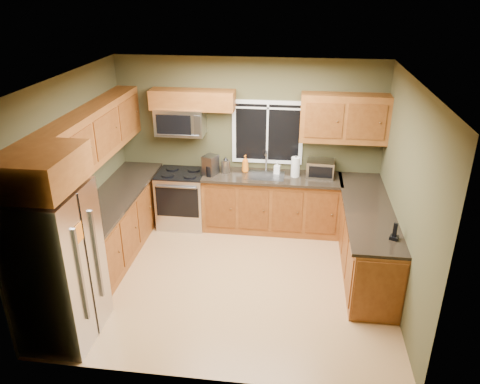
% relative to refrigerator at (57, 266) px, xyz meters
% --- Properties ---
extents(floor, '(4.20, 4.20, 0.00)m').
position_rel_refrigerator_xyz_m(floor, '(1.74, 1.30, -0.90)').
color(floor, '#B07F4D').
rests_on(floor, ground).
extents(ceiling, '(4.20, 4.20, 0.00)m').
position_rel_refrigerator_xyz_m(ceiling, '(1.74, 1.30, 1.80)').
color(ceiling, white).
rests_on(ceiling, back_wall).
extents(back_wall, '(4.20, 0.00, 4.20)m').
position_rel_refrigerator_xyz_m(back_wall, '(1.74, 3.10, 0.45)').
color(back_wall, '#444126').
rests_on(back_wall, ground).
extents(front_wall, '(4.20, 0.00, 4.20)m').
position_rel_refrigerator_xyz_m(front_wall, '(1.74, -0.50, 0.45)').
color(front_wall, '#444126').
rests_on(front_wall, ground).
extents(left_wall, '(0.00, 3.60, 3.60)m').
position_rel_refrigerator_xyz_m(left_wall, '(-0.36, 1.30, 0.45)').
color(left_wall, '#444126').
rests_on(left_wall, ground).
extents(right_wall, '(0.00, 3.60, 3.60)m').
position_rel_refrigerator_xyz_m(right_wall, '(3.84, 1.30, 0.45)').
color(right_wall, '#444126').
rests_on(right_wall, ground).
extents(window, '(1.12, 0.03, 1.02)m').
position_rel_refrigerator_xyz_m(window, '(2.04, 3.08, 0.65)').
color(window, white).
rests_on(window, back_wall).
extents(base_cabinets_left, '(0.60, 2.65, 0.90)m').
position_rel_refrigerator_xyz_m(base_cabinets_left, '(-0.06, 1.78, -0.45)').
color(base_cabinets_left, brown).
rests_on(base_cabinets_left, ground).
extents(countertop_left, '(0.65, 2.65, 0.04)m').
position_rel_refrigerator_xyz_m(countertop_left, '(-0.04, 1.78, 0.02)').
color(countertop_left, black).
rests_on(countertop_left, base_cabinets_left).
extents(base_cabinets_back, '(2.17, 0.60, 0.90)m').
position_rel_refrigerator_xyz_m(base_cabinets_back, '(2.15, 2.80, -0.45)').
color(base_cabinets_back, brown).
rests_on(base_cabinets_back, ground).
extents(countertop_back, '(2.17, 0.65, 0.04)m').
position_rel_refrigerator_xyz_m(countertop_back, '(2.15, 2.78, 0.02)').
color(countertop_back, black).
rests_on(countertop_back, base_cabinets_back).
extents(base_cabinets_peninsula, '(0.60, 2.52, 0.90)m').
position_rel_refrigerator_xyz_m(base_cabinets_peninsula, '(3.54, 1.84, -0.45)').
color(base_cabinets_peninsula, brown).
rests_on(base_cabinets_peninsula, ground).
extents(countertop_peninsula, '(0.65, 2.50, 0.04)m').
position_rel_refrigerator_xyz_m(countertop_peninsula, '(3.51, 1.85, 0.02)').
color(countertop_peninsula, black).
rests_on(countertop_peninsula, base_cabinets_peninsula).
extents(upper_cabinets_left, '(0.33, 2.65, 0.72)m').
position_rel_refrigerator_xyz_m(upper_cabinets_left, '(-0.20, 1.78, 0.96)').
color(upper_cabinets_left, brown).
rests_on(upper_cabinets_left, left_wall).
extents(upper_cabinets_back_left, '(1.30, 0.33, 0.30)m').
position_rel_refrigerator_xyz_m(upper_cabinets_back_left, '(0.89, 2.94, 1.17)').
color(upper_cabinets_back_left, brown).
rests_on(upper_cabinets_back_left, back_wall).
extents(upper_cabinets_back_right, '(1.30, 0.33, 0.72)m').
position_rel_refrigerator_xyz_m(upper_cabinets_back_right, '(3.19, 2.94, 0.96)').
color(upper_cabinets_back_right, brown).
rests_on(upper_cabinets_back_right, back_wall).
extents(upper_cabinet_over_fridge, '(0.72, 0.90, 0.38)m').
position_rel_refrigerator_xyz_m(upper_cabinet_over_fridge, '(-0.00, 0.00, 1.13)').
color(upper_cabinet_over_fridge, brown).
rests_on(upper_cabinet_over_fridge, left_wall).
extents(refrigerator, '(0.74, 0.90, 1.80)m').
position_rel_refrigerator_xyz_m(refrigerator, '(0.00, 0.00, 0.00)').
color(refrigerator, '#B7B7BC').
rests_on(refrigerator, ground).
extents(range, '(0.76, 0.69, 0.94)m').
position_rel_refrigerator_xyz_m(range, '(0.69, 2.77, -0.43)').
color(range, '#B7B7BC').
rests_on(range, ground).
extents(microwave, '(0.76, 0.41, 0.42)m').
position_rel_refrigerator_xyz_m(microwave, '(0.69, 2.91, 0.83)').
color(microwave, '#B7B7BC').
rests_on(microwave, back_wall).
extents(sink, '(0.60, 0.42, 0.36)m').
position_rel_refrigerator_xyz_m(sink, '(2.04, 2.79, 0.05)').
color(sink, slate).
rests_on(sink, countertop_back).
extents(toaster_oven, '(0.43, 0.35, 0.26)m').
position_rel_refrigerator_xyz_m(toaster_oven, '(2.89, 2.86, 0.17)').
color(toaster_oven, '#B7B7BC').
rests_on(toaster_oven, countertop_back).
extents(coffee_maker, '(0.26, 0.30, 0.31)m').
position_rel_refrigerator_xyz_m(coffee_maker, '(1.18, 2.72, 0.18)').
color(coffee_maker, slate).
rests_on(coffee_maker, countertop_back).
extents(kettle, '(0.16, 0.16, 0.26)m').
position_rel_refrigerator_xyz_m(kettle, '(1.41, 2.83, 0.16)').
color(kettle, '#B7B7BC').
rests_on(kettle, countertop_back).
extents(paper_towel_roll, '(0.16, 0.16, 0.35)m').
position_rel_refrigerator_xyz_m(paper_towel_roll, '(2.51, 2.81, 0.20)').
color(paper_towel_roll, white).
rests_on(paper_towel_roll, countertop_back).
extents(soap_bottle_a, '(0.13, 0.13, 0.28)m').
position_rel_refrigerator_xyz_m(soap_bottle_a, '(1.71, 2.90, 0.18)').
color(soap_bottle_a, orange).
rests_on(soap_bottle_a, countertop_back).
extents(soap_bottle_b, '(0.10, 0.10, 0.20)m').
position_rel_refrigerator_xyz_m(soap_bottle_b, '(2.22, 2.88, 0.14)').
color(soap_bottle_b, white).
rests_on(soap_bottle_b, countertop_back).
extents(cordless_phone, '(0.13, 0.13, 0.21)m').
position_rel_refrigerator_xyz_m(cordless_phone, '(3.71, 1.00, 0.10)').
color(cordless_phone, black).
rests_on(cordless_phone, countertop_peninsula).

